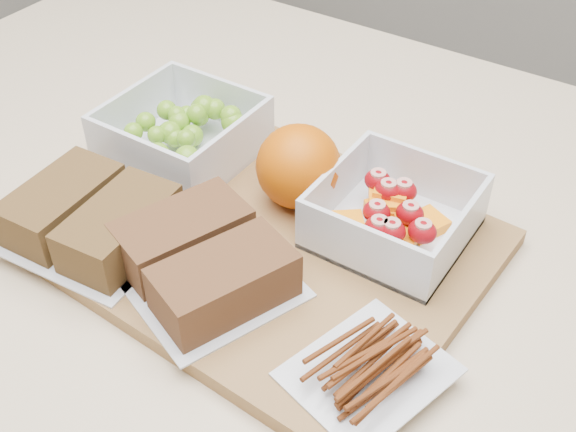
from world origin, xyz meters
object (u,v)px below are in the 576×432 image
object	(u,v)px
orange	(299,166)
cutting_board	(249,234)
pretzel_bag	(370,362)
grape_container	(186,134)
fruit_container	(393,216)
sandwich_bag_center	(203,259)
sandwich_bag_left	(91,217)

from	to	relation	value
orange	cutting_board	bearing A→B (deg)	-105.20
pretzel_bag	grape_container	bearing A→B (deg)	153.84
fruit_container	sandwich_bag_center	distance (m)	0.18
cutting_board	fruit_container	xyz separation A→B (m)	(0.11, 0.07, 0.03)
cutting_board	orange	xyz separation A→B (m)	(0.02, 0.06, 0.05)
cutting_board	fruit_container	size ratio (longest dim) A/B	3.25
pretzel_bag	orange	bearing A→B (deg)	137.36
grape_container	sandwich_bag_center	distance (m)	0.19
cutting_board	grape_container	size ratio (longest dim) A/B	3.06
fruit_container	orange	size ratio (longest dim) A/B	1.60
cutting_board	grape_container	bearing A→B (deg)	157.05
sandwich_bag_center	pretzel_bag	world-z (taller)	sandwich_bag_center
orange	sandwich_bag_left	world-z (taller)	orange
fruit_container	grape_container	bearing A→B (deg)	-178.88
sandwich_bag_center	orange	bearing A→B (deg)	86.01
sandwich_bag_center	pretzel_bag	bearing A→B (deg)	-3.69
sandwich_bag_left	pretzel_bag	distance (m)	0.29
sandwich_bag_left	sandwich_bag_center	distance (m)	0.12
fruit_container	orange	world-z (taller)	orange
orange	sandwich_bag_center	xyz separation A→B (m)	(-0.01, -0.13, -0.02)
orange	fruit_container	bearing A→B (deg)	3.42
sandwich_bag_center	pretzel_bag	size ratio (longest dim) A/B	1.33
grape_container	pretzel_bag	size ratio (longest dim) A/B	0.99
cutting_board	fruit_container	distance (m)	0.13
cutting_board	sandwich_bag_left	size ratio (longest dim) A/B	2.73
sandwich_bag_left	pretzel_bag	size ratio (longest dim) A/B	1.11
cutting_board	pretzel_bag	size ratio (longest dim) A/B	3.03
cutting_board	sandwich_bag_left	xyz separation A→B (m)	(-0.11, -0.09, 0.03)
fruit_container	sandwich_bag_center	world-z (taller)	fruit_container
sandwich_bag_center	cutting_board	bearing A→B (deg)	95.20
orange	sandwich_bag_left	distance (m)	0.20
grape_container	orange	bearing A→B (deg)	-0.50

